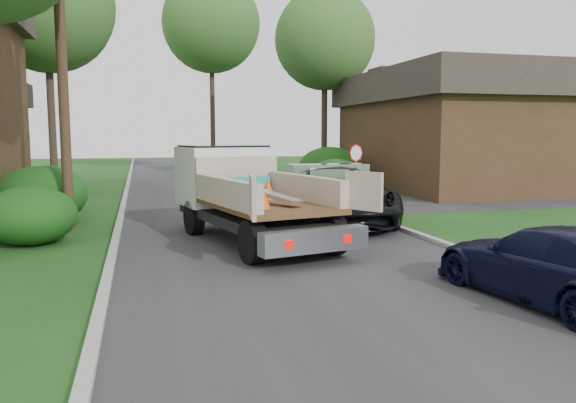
% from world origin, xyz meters
% --- Properties ---
extents(ground, '(120.00, 120.00, 0.00)m').
position_xyz_m(ground, '(0.00, 0.00, 0.00)').
color(ground, '#154012').
rests_on(ground, ground).
extents(road, '(8.00, 90.00, 0.02)m').
position_xyz_m(road, '(0.00, 10.00, 0.00)').
color(road, '#28282B').
rests_on(road, ground).
extents(side_street, '(16.00, 7.00, 0.02)m').
position_xyz_m(side_street, '(12.00, 9.00, 0.01)').
color(side_street, '#28282B').
rests_on(side_street, ground).
extents(curb_left, '(0.20, 90.00, 0.12)m').
position_xyz_m(curb_left, '(-4.10, 10.00, 0.06)').
color(curb_left, '#9E9E99').
rests_on(curb_left, ground).
extents(curb_right, '(0.20, 90.00, 0.12)m').
position_xyz_m(curb_right, '(4.10, 10.00, 0.06)').
color(curb_right, '#9E9E99').
rests_on(curb_right, ground).
extents(stop_sign, '(0.71, 0.32, 2.48)m').
position_xyz_m(stop_sign, '(5.20, 9.00, 1.78)').
color(stop_sign, slate).
rests_on(stop_sign, ground).
extents(utility_pole, '(2.42, 1.25, 10.00)m').
position_xyz_m(utility_pole, '(-5.48, 4.98, 5.17)').
color(utility_pole, '#382619').
rests_on(utility_pole, ground).
extents(house_right, '(9.72, 12.96, 6.20)m').
position_xyz_m(house_right, '(13.00, 14.00, 3.16)').
color(house_right, '#3C2918').
rests_on(house_right, ground).
extents(hedge_left_a, '(2.34, 2.34, 1.53)m').
position_xyz_m(hedge_left_a, '(-6.20, 3.00, 0.77)').
color(hedge_left_a, '#104613').
rests_on(hedge_left_a, ground).
extents(hedge_left_b, '(2.86, 2.86, 1.87)m').
position_xyz_m(hedge_left_b, '(-6.50, 6.50, 0.94)').
color(hedge_left_b, '#104613').
rests_on(hedge_left_b, ground).
extents(hedge_left_c, '(2.60, 2.60, 1.70)m').
position_xyz_m(hedge_left_c, '(-6.80, 10.00, 0.85)').
color(hedge_left_c, '#104613').
rests_on(hedge_left_c, ground).
extents(hedge_right_a, '(2.60, 2.60, 1.70)m').
position_xyz_m(hedge_right_a, '(5.80, 13.00, 0.85)').
color(hedge_right_a, '#104613').
rests_on(hedge_right_a, ground).
extents(hedge_right_b, '(3.38, 3.38, 2.21)m').
position_xyz_m(hedge_right_b, '(6.50, 16.00, 1.10)').
color(hedge_right_b, '#104613').
rests_on(hedge_right_b, ground).
extents(tree_left_far, '(6.40, 6.40, 12.20)m').
position_xyz_m(tree_left_far, '(-7.50, 17.00, 8.98)').
color(tree_left_far, '#2D2119').
rests_on(tree_left_far, ground).
extents(tree_right_far, '(6.00, 6.00, 11.50)m').
position_xyz_m(tree_right_far, '(7.50, 20.00, 8.48)').
color(tree_right_far, '#2D2119').
rests_on(tree_right_far, ground).
extents(tree_center_far, '(7.20, 7.20, 14.60)m').
position_xyz_m(tree_center_far, '(2.00, 30.00, 10.98)').
color(tree_center_far, '#2D2119').
rests_on(tree_center_far, ground).
extents(flatbed_truck, '(4.16, 7.14, 2.54)m').
position_xyz_m(flatbed_truck, '(-0.75, 2.69, 1.38)').
color(flatbed_truck, black).
rests_on(flatbed_truck, ground).
extents(black_pickup, '(3.83, 6.96, 1.85)m').
position_xyz_m(black_pickup, '(2.63, 4.50, 0.92)').
color(black_pickup, black).
rests_on(black_pickup, ground).
extents(navy_suv, '(2.35, 4.77, 1.33)m').
position_xyz_m(navy_suv, '(3.30, -4.78, 0.67)').
color(navy_suv, black).
rests_on(navy_suv, ground).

